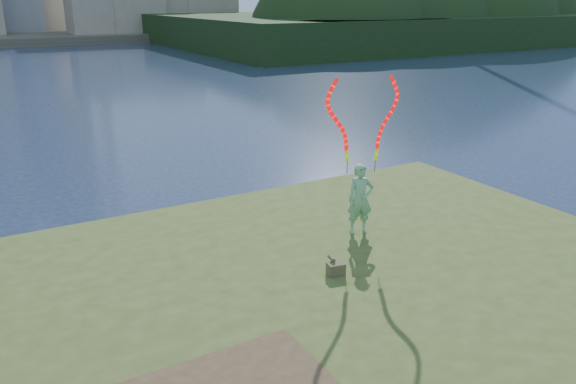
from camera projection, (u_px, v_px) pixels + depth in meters
ground at (270, 315)px, 11.72m from camera, size 320.00×320.00×0.00m
grassy_knoll at (332, 360)px, 9.73m from camera, size 20.00×18.00×0.80m
wooded_hill at (423, 39)px, 88.82m from camera, size 78.00×50.00×63.00m
woman_with_ribbons at (361, 178)px, 13.45m from camera, size 1.99×0.75×4.11m
canvas_bag at (336, 268)px, 11.72m from camera, size 0.40×0.45×0.34m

